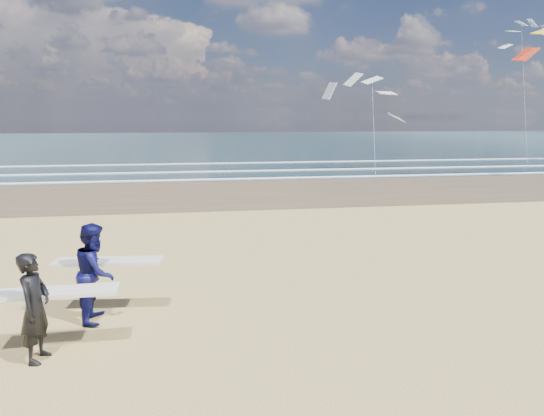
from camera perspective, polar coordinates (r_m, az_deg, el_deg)
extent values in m
cube|color=#4F3E2A|center=(32.76, 24.96, 2.56)|extent=(220.00, 12.00, 0.01)
cube|color=#172E34|center=(82.98, 3.55, 7.85)|extent=(220.00, 100.00, 0.02)
cube|color=white|center=(36.79, 20.80, 3.72)|extent=(220.00, 0.50, 0.05)
cube|color=white|center=(40.90, 17.53, 4.55)|extent=(220.00, 0.50, 0.05)
cube|color=white|center=(46.77, 13.96, 5.44)|extent=(220.00, 0.50, 0.05)
imported|color=black|center=(9.12, -26.12, -10.46)|extent=(0.55, 0.75, 1.88)
cube|color=silver|center=(9.34, -24.38, -9.02)|extent=(2.21, 0.56, 0.07)
imported|color=#0A0B3D|center=(10.40, -20.06, -7.09)|extent=(0.76, 0.98, 2.00)
cube|color=silver|center=(10.67, -18.69, -5.95)|extent=(2.24, 0.75, 0.07)
cube|color=slate|center=(34.24, 12.08, 3.71)|extent=(0.12, 0.12, 0.10)
cube|color=slate|center=(49.69, 27.83, 4.81)|extent=(0.12, 0.12, 0.10)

